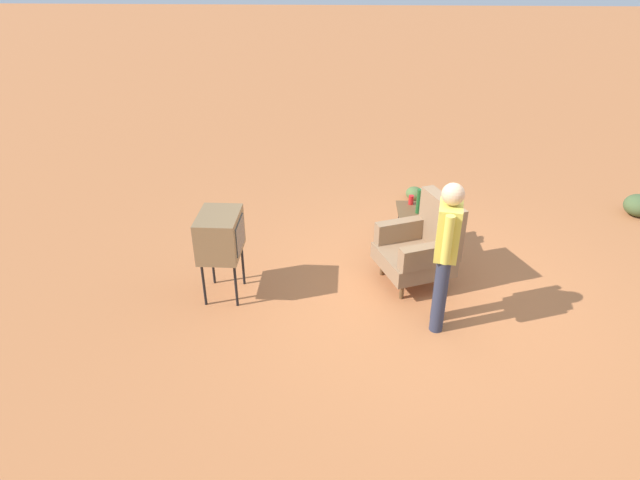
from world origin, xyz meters
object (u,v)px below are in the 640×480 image
soda_can_blue (425,213)px  person_standing (446,248)px  bottle_short_clear (422,196)px  bottle_wine_green (419,201)px  side_table (419,216)px  armchair (422,245)px  soda_can_red (411,200)px  flower_vase (426,199)px  tv_on_stand (220,235)px

soda_can_blue → person_standing: bearing=-0.1°
bottle_short_clear → bottle_wine_green: (0.29, -0.08, 0.06)m
side_table → soda_can_blue: soda_can_blue is taller
armchair → bottle_short_clear: size_ratio=5.30×
soda_can_red → flower_vase: 0.23m
person_standing → soda_can_red: (-1.77, -0.13, -0.30)m
person_standing → soda_can_red: person_standing is taller
person_standing → flower_vase: person_standing is taller
bottle_short_clear → soda_can_red: (0.04, -0.14, -0.04)m
tv_on_stand → bottle_short_clear: size_ratio=5.15×
armchair → person_standing: (0.84, 0.09, 0.44)m
armchair → side_table: bearing=176.2°
side_table → flower_vase: bearing=116.8°
flower_vase → soda_can_red: bearing=-131.4°
bottle_short_clear → bottle_wine_green: size_ratio=0.62×
armchair → soda_can_blue: armchair is taller
soda_can_red → soda_can_blue: size_ratio=1.00×
tv_on_stand → bottle_wine_green: bearing=114.5°
side_table → person_standing: size_ratio=0.35×
person_standing → bottle_short_clear: bearing=179.7°
side_table → bottle_wine_green: 0.26m
tv_on_stand → soda_can_blue: (-0.92, 2.38, -0.14)m
tv_on_stand → side_table: bearing=115.8°
side_table → tv_on_stand: (1.13, -2.33, 0.28)m
bottle_short_clear → side_table: bearing=-12.5°
tv_on_stand → bottle_wine_green: size_ratio=3.22×
bottle_short_clear → bottle_wine_green: bottle_wine_green is taller
bottle_short_clear → soda_can_red: size_ratio=1.64×
tv_on_stand → person_standing: bearing=79.0°
side_table → person_standing: (1.59, 0.04, 0.44)m
armchair → flower_vase: 0.83m
side_table → flower_vase: size_ratio=2.19×
bottle_short_clear → bottle_wine_green: 0.31m
soda_can_red → soda_can_blue: bearing=19.9°
soda_can_blue → bottle_short_clear: bearing=179.2°
armchair → bottle_wine_green: armchair is taller
flower_vase → bottle_short_clear: bearing=-174.3°
tv_on_stand → flower_vase: (-1.16, 2.40, -0.05)m
bottle_short_clear → soda_can_blue: (0.42, -0.01, -0.04)m
soda_can_blue → armchair: bearing=-9.6°
bottle_wine_green → soda_can_blue: (0.13, 0.07, -0.10)m
soda_can_red → bottle_short_clear: bearing=106.6°
bottle_short_clear → bottle_wine_green: bearing=-14.6°
side_table → soda_can_blue: (0.20, 0.04, 0.14)m
person_standing → soda_can_red: size_ratio=13.44×
soda_can_red → bottle_wine_green: 0.28m
bottle_wine_green → soda_can_blue: 0.18m
bottle_wine_green → soda_can_blue: bearing=29.1°
armchair → tv_on_stand: armchair is taller
soda_can_red → flower_vase: flower_vase is taller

